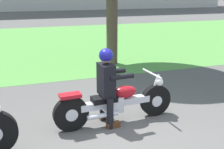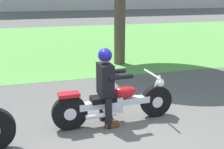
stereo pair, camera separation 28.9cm
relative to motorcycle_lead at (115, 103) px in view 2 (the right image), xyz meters
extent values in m
plane|color=#565451|center=(-0.09, -0.87, -0.38)|extent=(120.00, 120.00, 0.00)
cube|color=#549342|center=(-0.09, 8.72, -0.37)|extent=(60.00, 12.00, 0.01)
cylinder|color=black|center=(0.81, 0.05, -0.08)|extent=(0.61, 0.15, 0.60)
cylinder|color=silver|center=(0.81, 0.05, -0.08)|extent=(0.22, 0.15, 0.21)
cylinder|color=black|center=(-0.83, -0.04, -0.08)|extent=(0.61, 0.15, 0.60)
cylinder|color=silver|center=(-0.83, -0.04, -0.08)|extent=(0.22, 0.15, 0.21)
cube|color=silver|center=(-0.01, 0.00, 0.00)|extent=(1.32, 0.21, 0.12)
cube|color=silver|center=(-0.06, 0.00, -0.02)|extent=(0.33, 0.26, 0.28)
ellipsoid|color=#B2141E|center=(0.17, 0.01, 0.18)|extent=(0.45, 0.26, 0.22)
cube|color=black|center=(-0.23, -0.01, 0.10)|extent=(0.45, 0.26, 0.10)
cube|color=#B2141E|center=(-0.83, -0.04, 0.26)|extent=(0.37, 0.22, 0.06)
cylinder|color=silver|center=(0.76, 0.04, 0.17)|extent=(0.25, 0.06, 0.53)
cylinder|color=silver|center=(0.71, 0.04, 0.46)|extent=(0.07, 0.66, 0.04)
sphere|color=white|center=(0.87, 0.05, 0.28)|extent=(0.16, 0.16, 0.16)
cylinder|color=silver|center=(-0.30, -0.15, -0.14)|extent=(0.55, 0.11, 0.08)
cylinder|color=black|center=(-0.20, 0.17, -0.10)|extent=(0.12, 0.12, 0.55)
cube|color=#593319|center=(-0.14, 0.18, -0.33)|extent=(0.24, 0.11, 0.10)
cylinder|color=black|center=(-0.18, -0.19, -0.10)|extent=(0.12, 0.12, 0.55)
cube|color=#593319|center=(-0.12, -0.18, -0.33)|extent=(0.24, 0.11, 0.10)
cube|color=black|center=(-0.19, -0.01, 0.45)|extent=(0.24, 0.39, 0.56)
cylinder|color=black|center=(0.02, 0.17, 0.53)|extent=(0.42, 0.11, 0.09)
cylinder|color=black|center=(0.04, -0.17, 0.53)|extent=(0.42, 0.11, 0.09)
sphere|color=#D8A884|center=(-0.19, -0.01, 0.85)|extent=(0.20, 0.20, 0.20)
sphere|color=navy|center=(-0.19, -0.01, 0.88)|extent=(0.24, 0.24, 0.24)
cylinder|color=brown|center=(1.33, 4.07, 1.21)|extent=(0.36, 0.36, 3.18)
camera|label=1|loc=(-1.58, -4.34, 1.92)|focal=44.60mm
camera|label=2|loc=(-1.31, -4.42, 1.92)|focal=44.60mm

